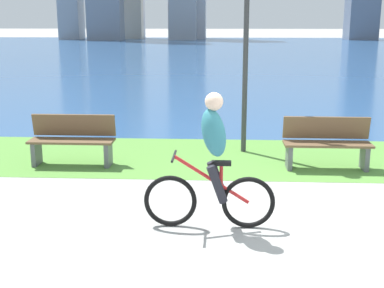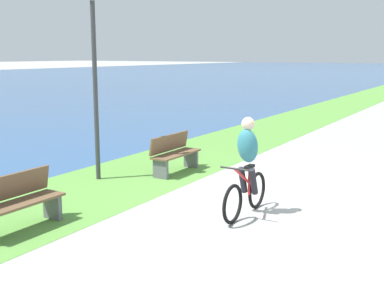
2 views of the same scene
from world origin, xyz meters
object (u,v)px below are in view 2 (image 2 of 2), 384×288
object	(u,v)px
cyclist_lead	(247,167)
lamppost_tall	(94,57)
bench_near_path	(18,203)
bench_far_along_path	(174,154)

from	to	relation	value
cyclist_lead	lamppost_tall	bearing A→B (deg)	81.78
cyclist_lead	bench_near_path	size ratio (longest dim) A/B	1.14
cyclist_lead	lamppost_tall	world-z (taller)	lamppost_tall
cyclist_lead	lamppost_tall	distance (m)	4.32
bench_near_path	bench_far_along_path	world-z (taller)	same
cyclist_lead	bench_near_path	distance (m)	3.76
bench_near_path	bench_far_along_path	xyz separation A→B (m)	(4.49, 0.01, 0.00)
cyclist_lead	bench_far_along_path	bearing A→B (deg)	54.72
cyclist_lead	lamppost_tall	xyz separation A→B (m)	(0.56, 3.87, 1.83)
cyclist_lead	bench_near_path	bearing A→B (deg)	132.69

